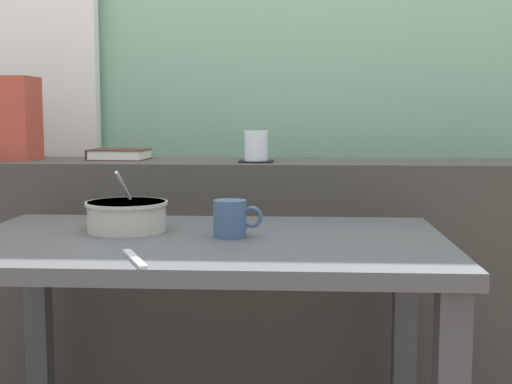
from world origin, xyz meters
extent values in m
cube|color=white|center=(-0.79, 0.97, 1.25)|extent=(0.56, 0.06, 2.50)
cube|color=#423D38|center=(0.00, 0.55, 0.41)|extent=(2.80, 0.33, 0.82)
cube|color=#414145|center=(-0.48, 0.24, 0.32)|extent=(0.06, 0.06, 0.65)
cube|color=#414145|center=(0.52, 0.24, 0.32)|extent=(0.06, 0.06, 0.65)
cube|color=#4C4C51|center=(0.02, -0.05, 0.67)|extent=(1.10, 0.67, 0.03)
cube|color=black|center=(0.11, 0.49, 0.82)|extent=(0.10, 0.10, 0.00)
cylinder|color=white|center=(0.11, 0.49, 0.87)|extent=(0.07, 0.07, 0.09)
cylinder|color=gold|center=(0.11, 0.49, 0.85)|extent=(0.06, 0.06, 0.05)
cube|color=#47231E|center=(-0.33, 0.59, 0.82)|extent=(0.18, 0.15, 0.00)
cube|color=silver|center=(-0.33, 0.59, 0.83)|extent=(0.17, 0.15, 0.03)
cube|color=#47231E|center=(-0.33, 0.59, 0.85)|extent=(0.18, 0.15, 0.00)
cube|color=#47231E|center=(-0.42, 0.59, 0.83)|extent=(0.01, 0.14, 0.03)
cylinder|color=#BCB7A8|center=(-0.18, 0.03, 0.72)|extent=(0.19, 0.19, 0.07)
cylinder|color=#BCB7A8|center=(-0.18, 0.03, 0.75)|extent=(0.20, 0.20, 0.01)
cylinder|color=tan|center=(-0.18, 0.03, 0.71)|extent=(0.16, 0.16, 0.05)
cylinder|color=silver|center=(-0.18, 0.05, 0.77)|extent=(0.03, 0.13, 0.12)
ellipsoid|color=silver|center=(-0.18, 0.07, 0.73)|extent=(0.03, 0.05, 0.01)
cube|color=silver|center=(-0.08, -0.30, 0.69)|extent=(0.08, 0.16, 0.01)
cylinder|color=#3D567A|center=(0.08, -0.04, 0.73)|extent=(0.08, 0.08, 0.08)
torus|color=#3D567A|center=(0.13, -0.04, 0.73)|extent=(0.05, 0.01, 0.05)
camera|label=1|loc=(0.23, -1.63, 0.97)|focal=49.72mm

